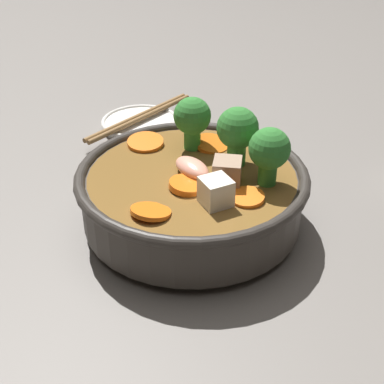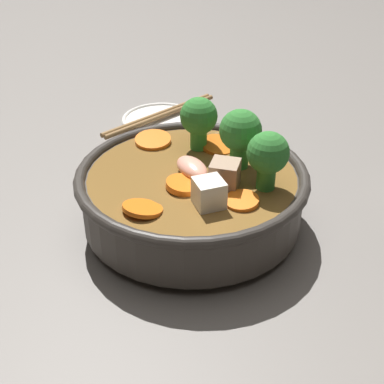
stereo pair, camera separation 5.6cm
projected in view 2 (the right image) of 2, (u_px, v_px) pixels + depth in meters
The scene contains 4 objects.
ground_plane at pixel (192, 224), 0.58m from camera, with size 3.00×3.00×0.00m, color slate.
stirfry_bowl at pixel (194, 189), 0.56m from camera, with size 0.24×0.24×0.13m.
side_saucer at pixel (161, 121), 0.79m from camera, with size 0.11×0.11×0.01m.
chopsticks_pair at pixel (160, 115), 0.78m from camera, with size 0.02×0.21×0.01m.
Camera 2 is at (0.35, -0.32, 0.34)m, focal length 50.00 mm.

